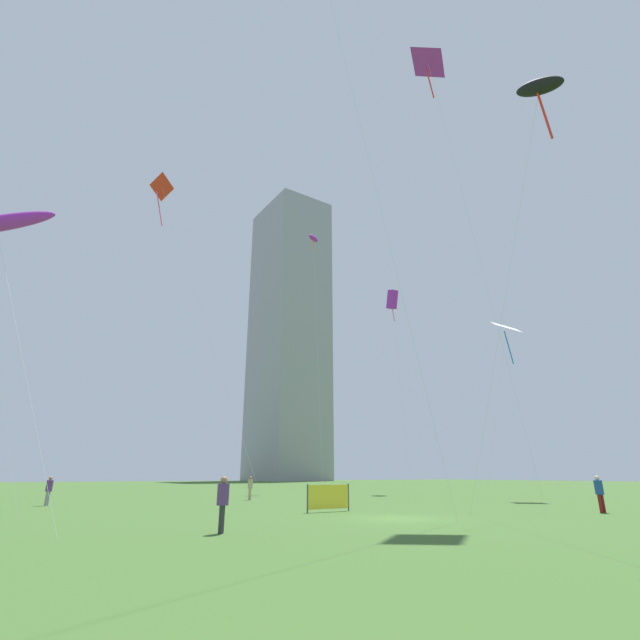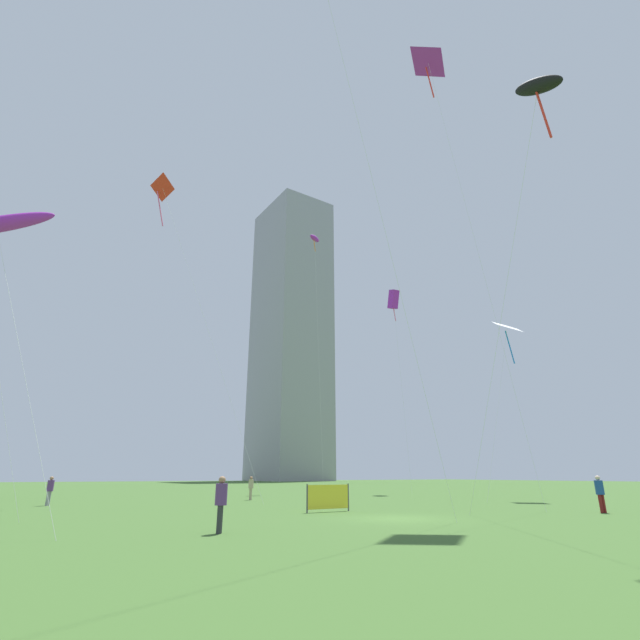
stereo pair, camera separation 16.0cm
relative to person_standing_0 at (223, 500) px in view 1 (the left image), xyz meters
The scene contains 13 objects.
ground 8.96m from the person_standing_0, ahead, with size 280.00×280.00×0.00m, color #3D6028.
person_standing_0 is the anchor object (origin of this frame).
person_standing_1 20.49m from the person_standing_0, 103.85° to the left, with size 0.40×0.40×1.78m.
person_standing_2 20.22m from the person_standing_0, ahead, with size 0.41×0.41×1.85m.
person_standing_3 22.09m from the person_standing_0, 65.80° to the left, with size 0.39×0.39×1.77m.
kite_flying_2 21.32m from the person_standing_0, 34.33° to the right, with size 2.98×9.82×18.74m.
kite_flying_3 34.91m from the person_standing_0, 12.83° to the left, with size 3.83×3.93×32.88m.
kite_flying_5 53.64m from the person_standing_0, 56.86° to the left, with size 4.98×9.96×34.41m.
kite_flying_6 33.62m from the person_standing_0, 18.93° to the left, with size 7.99×3.05×15.43m.
kite_flying_7 33.79m from the person_standing_0, 89.82° to the left, with size 8.63×9.01×27.59m.
kite_flying_8 45.77m from the person_standing_0, 41.93° to the left, with size 2.20×4.17×24.35m.
distant_highrise_0 151.65m from the person_standing_0, 63.28° to the left, with size 20.51×25.98×100.19m, color #939399.
event_banner 10.41m from the person_standing_0, 38.68° to the left, with size 2.75×0.24×1.42m.
Camera 1 is at (-14.40, -17.96, 1.88)m, focal length 26.12 mm.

